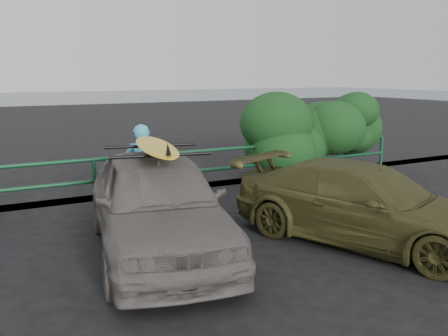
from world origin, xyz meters
The scene contains 8 objects.
ground centered at (0.00, 0.00, 0.00)m, with size 80.00×80.00×0.00m, color black.
guardrail centered at (0.00, 5.00, 0.52)m, with size 14.00×0.08×1.04m, color #134327, non-canonical shape.
shrub_right centered at (5.00, 5.50, 1.04)m, with size 3.20×2.40×2.07m, color #173F18, non-canonical shape.
sedan centered at (-0.80, 1.90, 0.79)m, with size 1.86×4.62×1.57m, color #625A57.
olive_vehicle centered at (2.33, 0.75, 0.64)m, with size 1.80×4.44×1.29m, color #403E1C.
man centered at (-0.34, 3.94, 0.90)m, with size 0.65×0.43×1.79m, color #45A8CF.
roof_rack centered at (-0.80, 1.90, 1.60)m, with size 1.44×1.01×0.05m, color black, non-canonical shape.
surfboard centered at (-0.80, 1.90, 1.66)m, with size 0.51×2.48×0.07m, color gold.
Camera 1 is at (-3.37, -5.06, 2.73)m, focal length 40.00 mm.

